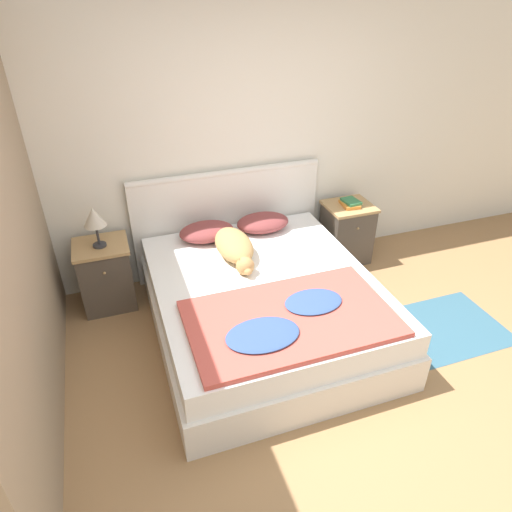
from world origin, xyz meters
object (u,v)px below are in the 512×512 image
(dog, at_px, (235,247))
(pillow_right, at_px, (263,223))
(book_stack, at_px, (350,203))
(table_lamp, at_px, (94,218))
(nightstand_left, at_px, (106,275))
(bed, at_px, (264,306))
(pillow_left, at_px, (207,232))
(nightstand_right, at_px, (346,232))

(dog, bearing_deg, pillow_right, 43.59)
(book_stack, height_order, table_lamp, table_lamp)
(nightstand_left, bearing_deg, bed, -34.05)
(book_stack, bearing_deg, pillow_left, -179.53)
(pillow_right, bearing_deg, dog, -136.41)
(pillow_right, xyz_separation_m, dog, (-0.38, -0.36, 0.02))
(pillow_left, xyz_separation_m, book_stack, (1.45, 0.01, 0.05))
(nightstand_left, height_order, pillow_right, pillow_right)
(nightstand_right, bearing_deg, pillow_left, -179.13)
(nightstand_left, bearing_deg, table_lamp, -90.00)
(pillow_right, height_order, book_stack, book_stack)
(pillow_left, relative_size, pillow_right, 1.00)
(bed, height_order, pillow_left, pillow_left)
(dog, height_order, table_lamp, table_lamp)
(nightstand_left, bearing_deg, pillow_right, -0.87)
(book_stack, bearing_deg, table_lamp, -179.74)
(pillow_right, xyz_separation_m, book_stack, (0.91, 0.01, 0.05))
(nightstand_left, xyz_separation_m, table_lamp, (0.00, -0.02, 0.56))
(bed, xyz_separation_m, table_lamp, (-1.18, 0.78, 0.62))
(pillow_right, bearing_deg, bed, -108.98)
(nightstand_right, distance_m, pillow_left, 1.48)
(bed, bearing_deg, table_lamp, 146.64)
(bed, xyz_separation_m, nightstand_right, (1.18, 0.80, 0.05))
(pillow_left, xyz_separation_m, pillow_right, (0.53, 0.00, 0.00))
(table_lamp, bearing_deg, nightstand_right, 0.50)
(dog, distance_m, table_lamp, 1.16)
(nightstand_left, relative_size, table_lamp, 1.75)
(pillow_left, relative_size, dog, 0.64)
(pillow_left, height_order, table_lamp, table_lamp)
(pillow_left, distance_m, pillow_right, 0.53)
(bed, height_order, table_lamp, table_lamp)
(nightstand_left, bearing_deg, book_stack, -0.24)
(table_lamp, bearing_deg, pillow_left, -0.08)
(bed, bearing_deg, nightstand_right, 34.05)
(nightstand_right, relative_size, book_stack, 2.79)
(pillow_left, relative_size, table_lamp, 1.40)
(nightstand_left, xyz_separation_m, pillow_right, (1.45, -0.02, 0.28))
(nightstand_left, xyz_separation_m, nightstand_right, (2.37, 0.00, 0.00))
(nightstand_left, relative_size, pillow_right, 1.24)
(bed, relative_size, pillow_right, 4.05)
(nightstand_left, xyz_separation_m, book_stack, (2.37, -0.01, 0.33))
(nightstand_left, xyz_separation_m, pillow_left, (0.92, -0.02, 0.28))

